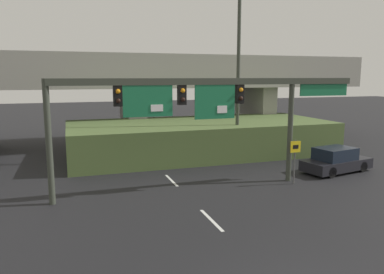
# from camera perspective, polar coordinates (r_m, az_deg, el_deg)

# --- Properties ---
(lane_markings) EXTENTS (0.14, 26.72, 0.01)m
(lane_markings) POSITION_cam_1_polar(r_m,az_deg,el_deg) (20.83, -3.15, -6.61)
(lane_markings) COLOR silver
(lane_markings) RESTS_ON ground
(signal_gantry) EXTENTS (15.94, 0.44, 5.60)m
(signal_gantry) POSITION_cam_1_polar(r_m,az_deg,el_deg) (18.43, 1.81, 5.71)
(signal_gantry) COLOR #383D33
(signal_gantry) RESTS_ON ground
(speed_limit_sign) EXTENTS (0.60, 0.11, 2.38)m
(speed_limit_sign) POSITION_cam_1_polar(r_m,az_deg,el_deg) (20.47, 15.41, -2.75)
(speed_limit_sign) COLOR #4C4C4C
(speed_limit_sign) RESTS_ON ground
(highway_light_pole_near) EXTENTS (0.70, 0.36, 12.91)m
(highway_light_pole_near) POSITION_cam_1_polar(r_m,az_deg,el_deg) (25.91, 7.10, 11.69)
(highway_light_pole_near) COLOR #383D33
(highway_light_pole_near) RESTS_ON ground
(overpass_bridge) EXTENTS (41.38, 7.30, 7.43)m
(overpass_bridge) POSITION_cam_1_polar(r_m,az_deg,el_deg) (32.42, -9.17, 8.08)
(overpass_bridge) COLOR gray
(overpass_bridge) RESTS_ON ground
(grass_embankment) EXTENTS (18.99, 8.25, 2.37)m
(grass_embankment) POSITION_cam_1_polar(r_m,az_deg,el_deg) (27.86, 1.32, -0.07)
(grass_embankment) COLOR #4C6033
(grass_embankment) RESTS_ON ground
(parked_sedan_near_right) EXTENTS (4.66, 2.61, 1.50)m
(parked_sedan_near_right) POSITION_cam_1_polar(r_m,az_deg,el_deg) (24.04, 21.08, -3.40)
(parked_sedan_near_right) COLOR black
(parked_sedan_near_right) RESTS_ON ground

